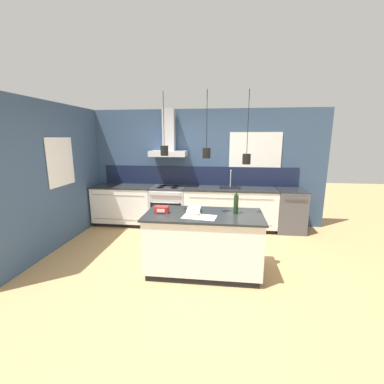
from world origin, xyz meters
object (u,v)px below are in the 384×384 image
(book_stack, at_px, (194,211))
(oven_range, at_px, (169,207))
(dishwasher, at_px, (290,210))
(bottle_on_island, at_px, (236,204))
(red_supply_box, at_px, (162,210))

(book_stack, bearing_deg, oven_range, 112.38)
(oven_range, bearing_deg, dishwasher, 0.09)
(dishwasher, distance_m, book_stack, 2.72)
(dishwasher, height_order, bottle_on_island, bottle_on_island)
(dishwasher, relative_size, bottle_on_island, 2.64)
(dishwasher, relative_size, red_supply_box, 4.76)
(oven_range, xyz_separation_m, bottle_on_island, (1.40, -1.88, 0.60))
(book_stack, relative_size, red_supply_box, 1.77)
(oven_range, distance_m, bottle_on_island, 2.42)
(oven_range, height_order, book_stack, book_stack)
(oven_range, relative_size, dishwasher, 1.00)
(dishwasher, xyz_separation_m, book_stack, (-1.86, -1.93, 0.49))
(book_stack, xyz_separation_m, red_supply_box, (-0.46, -0.04, 0.01))
(oven_range, xyz_separation_m, red_supply_box, (0.33, -1.97, 0.50))
(dishwasher, bearing_deg, red_supply_box, -139.68)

